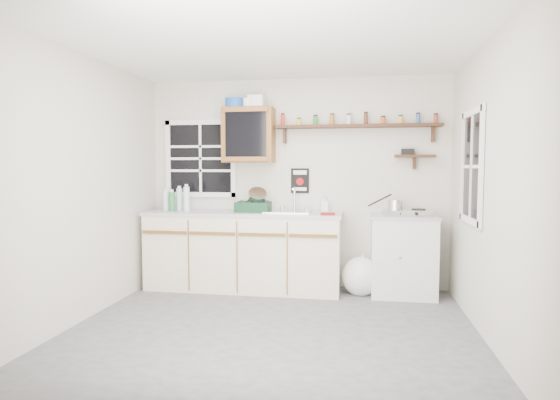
{
  "coord_description": "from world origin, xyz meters",
  "views": [
    {
      "loc": [
        0.74,
        -4.03,
        1.45
      ],
      "look_at": [
        -0.02,
        0.55,
        1.12
      ],
      "focal_mm": 30.0,
      "sensor_mm": 36.0,
      "label": 1
    }
  ],
  "objects_px": {
    "right_cabinet": "(403,255)",
    "spice_shelf": "(357,125)",
    "upper_cabinet": "(249,135)",
    "dish_rack": "(254,204)",
    "hotplate": "(407,212)",
    "main_cabinet": "(244,250)"
  },
  "relations": [
    {
      "from": "right_cabinet",
      "to": "hotplate",
      "type": "height_order",
      "value": "hotplate"
    },
    {
      "from": "dish_rack",
      "to": "hotplate",
      "type": "xyz_separation_m",
      "value": [
        1.74,
        -0.01,
        -0.07
      ]
    },
    {
      "from": "upper_cabinet",
      "to": "dish_rack",
      "type": "height_order",
      "value": "upper_cabinet"
    },
    {
      "from": "right_cabinet",
      "to": "spice_shelf",
      "type": "height_order",
      "value": "spice_shelf"
    },
    {
      "from": "right_cabinet",
      "to": "upper_cabinet",
      "type": "bearing_deg",
      "value": 176.24
    },
    {
      "from": "upper_cabinet",
      "to": "spice_shelf",
      "type": "height_order",
      "value": "upper_cabinet"
    },
    {
      "from": "main_cabinet",
      "to": "spice_shelf",
      "type": "bearing_deg",
      "value": 9.25
    },
    {
      "from": "upper_cabinet",
      "to": "spice_shelf",
      "type": "relative_size",
      "value": 0.34
    },
    {
      "from": "main_cabinet",
      "to": "upper_cabinet",
      "type": "relative_size",
      "value": 3.55
    },
    {
      "from": "right_cabinet",
      "to": "spice_shelf",
      "type": "relative_size",
      "value": 0.48
    },
    {
      "from": "upper_cabinet",
      "to": "dish_rack",
      "type": "distance_m",
      "value": 0.83
    },
    {
      "from": "right_cabinet",
      "to": "dish_rack",
      "type": "relative_size",
      "value": 2.32
    },
    {
      "from": "hotplate",
      "to": "dish_rack",
      "type": "bearing_deg",
      "value": 173.4
    },
    {
      "from": "upper_cabinet",
      "to": "dish_rack",
      "type": "bearing_deg",
      "value": -53.04
    },
    {
      "from": "main_cabinet",
      "to": "right_cabinet",
      "type": "xyz_separation_m",
      "value": [
        1.83,
        0.03,
        -0.01
      ]
    },
    {
      "from": "upper_cabinet",
      "to": "hotplate",
      "type": "relative_size",
      "value": 1.22
    },
    {
      "from": "upper_cabinet",
      "to": "dish_rack",
      "type": "xyz_separation_m",
      "value": [
        0.1,
        -0.13,
        -0.81
      ]
    },
    {
      "from": "hotplate",
      "to": "spice_shelf",
      "type": "bearing_deg",
      "value": 153.35
    },
    {
      "from": "dish_rack",
      "to": "hotplate",
      "type": "distance_m",
      "value": 1.74
    },
    {
      "from": "right_cabinet",
      "to": "hotplate",
      "type": "relative_size",
      "value": 1.7
    },
    {
      "from": "dish_rack",
      "to": "hotplate",
      "type": "height_order",
      "value": "dish_rack"
    },
    {
      "from": "main_cabinet",
      "to": "hotplate",
      "type": "xyz_separation_m",
      "value": [
        1.87,
        0.01,
        0.48
      ]
    }
  ]
}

